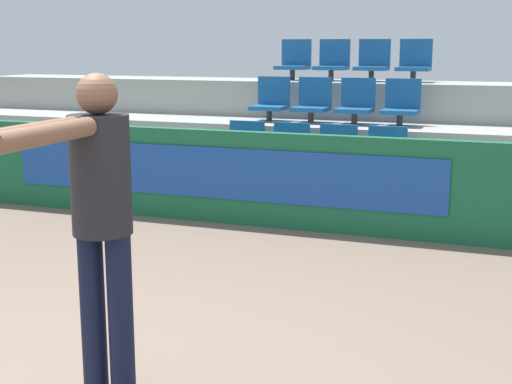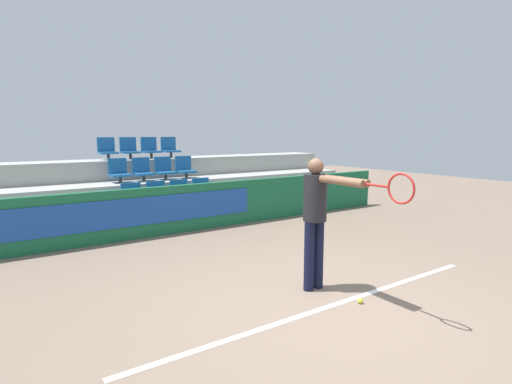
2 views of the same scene
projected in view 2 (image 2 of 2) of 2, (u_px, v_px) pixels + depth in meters
ground_plane at (334, 307)px, 4.71m from camera, size 30.00×30.00×0.00m
court_baseline at (332, 305)px, 4.74m from camera, size 5.22×0.08×0.01m
barrier_wall at (181, 209)px, 8.20m from camera, size 11.26×0.14×0.98m
bleacher_tier_front at (172, 216)px, 8.71m from camera, size 10.86×0.95×0.46m
bleacher_tier_middle at (156, 200)px, 9.46m from camera, size 10.86×0.95×0.93m
bleacher_tier_back at (143, 186)px, 10.20m from camera, size 10.86×0.95×1.39m
stadium_chair_0 at (133, 198)px, 8.29m from camera, size 0.41×0.40×0.54m
stadium_chair_1 at (158, 195)px, 8.59m from camera, size 0.41×0.40×0.54m
stadium_chair_2 at (181, 193)px, 8.89m from camera, size 0.41×0.40×0.54m
stadium_chair_3 at (203, 191)px, 9.19m from camera, size 0.41×0.40×0.54m
stadium_chair_4 at (119, 172)px, 9.00m from camera, size 0.41×0.40×0.54m
stadium_chair_5 at (142, 171)px, 9.30m from camera, size 0.41×0.40×0.54m
stadium_chair_6 at (164, 169)px, 9.60m from camera, size 0.41×0.40×0.54m
stadium_chair_7 at (185, 168)px, 9.90m from camera, size 0.41×0.40×0.54m
stadium_chair_8 at (107, 150)px, 9.71m from camera, size 0.41×0.40×0.54m
stadium_chair_9 at (129, 149)px, 10.01m from camera, size 0.41×0.40×0.54m
stadium_chair_10 at (150, 149)px, 10.31m from camera, size 0.41×0.40×0.54m
stadium_chair_11 at (170, 148)px, 10.61m from camera, size 0.41×0.40×0.54m
tennis_player at (319, 211)px, 5.04m from camera, size 0.30×1.56×1.72m
tennis_ball at (360, 301)px, 4.80m from camera, size 0.07×0.07×0.07m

